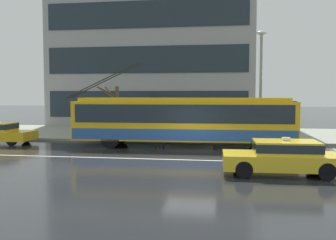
{
  "coord_description": "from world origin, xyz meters",
  "views": [
    {
      "loc": [
        1.67,
        -18.11,
        2.95
      ],
      "look_at": [
        -1.61,
        3.32,
        1.51
      ],
      "focal_mm": 40.36,
      "sensor_mm": 36.0,
      "label": 1
    }
  ],
  "objects_px": {
    "pedestrian_at_shelter": "(215,113)",
    "street_tree_bare": "(115,107)",
    "taxi_oncoming_near": "(283,156)",
    "pedestrian_walking_past": "(155,122)",
    "trolleybus": "(183,120)",
    "bus_shelter": "(186,110)",
    "pedestrian_approaching_curb": "(164,114)",
    "street_lamp": "(261,76)"
  },
  "relations": [
    {
      "from": "taxi_oncoming_near",
      "to": "street_tree_bare",
      "type": "bearing_deg",
      "value": 131.77
    },
    {
      "from": "trolleybus",
      "to": "pedestrian_at_shelter",
      "type": "bearing_deg",
      "value": 69.9
    },
    {
      "from": "bus_shelter",
      "to": "street_lamp",
      "type": "xyz_separation_m",
      "value": [
        4.67,
        -1.55,
        2.08
      ]
    },
    {
      "from": "taxi_oncoming_near",
      "to": "trolleybus",
      "type": "bearing_deg",
      "value": 122.84
    },
    {
      "from": "pedestrian_at_shelter",
      "to": "pedestrian_approaching_curb",
      "type": "bearing_deg",
      "value": -141.95
    },
    {
      "from": "taxi_oncoming_near",
      "to": "pedestrian_approaching_curb",
      "type": "distance_m",
      "value": 10.86
    },
    {
      "from": "pedestrian_walking_past",
      "to": "street_lamp",
      "type": "xyz_separation_m",
      "value": [
        6.86,
        -2.26,
        2.96
      ]
    },
    {
      "from": "trolleybus",
      "to": "pedestrian_walking_past",
      "type": "bearing_deg",
      "value": 119.23
    },
    {
      "from": "trolleybus",
      "to": "pedestrian_walking_past",
      "type": "distance_m",
      "value": 4.99
    },
    {
      "from": "trolleybus",
      "to": "bus_shelter",
      "type": "bearing_deg",
      "value": 93.72
    },
    {
      "from": "taxi_oncoming_near",
      "to": "bus_shelter",
      "type": "height_order",
      "value": "bus_shelter"
    },
    {
      "from": "taxi_oncoming_near",
      "to": "pedestrian_walking_past",
      "type": "distance_m",
      "value": 13.22
    },
    {
      "from": "bus_shelter",
      "to": "street_lamp",
      "type": "bearing_deg",
      "value": -18.4
    },
    {
      "from": "trolleybus",
      "to": "pedestrian_approaching_curb",
      "type": "xyz_separation_m",
      "value": [
        -1.48,
        2.09,
        0.22
      ]
    },
    {
      "from": "street_tree_bare",
      "to": "pedestrian_walking_past",
      "type": "bearing_deg",
      "value": 11.26
    },
    {
      "from": "bus_shelter",
      "to": "pedestrian_at_shelter",
      "type": "bearing_deg",
      "value": 25.73
    },
    {
      "from": "pedestrian_at_shelter",
      "to": "pedestrian_walking_past",
      "type": "distance_m",
      "value": 4.14
    },
    {
      "from": "street_lamp",
      "to": "street_tree_bare",
      "type": "relative_size",
      "value": 1.94
    },
    {
      "from": "trolleybus",
      "to": "street_tree_bare",
      "type": "height_order",
      "value": "trolleybus"
    },
    {
      "from": "pedestrian_approaching_curb",
      "to": "street_lamp",
      "type": "xyz_separation_m",
      "value": [
        5.91,
        -0.01,
        2.29
      ]
    },
    {
      "from": "bus_shelter",
      "to": "pedestrian_at_shelter",
      "type": "distance_m",
      "value": 2.12
    },
    {
      "from": "trolleybus",
      "to": "pedestrian_walking_past",
      "type": "xyz_separation_m",
      "value": [
        -2.43,
        4.34,
        -0.45
      ]
    },
    {
      "from": "bus_shelter",
      "to": "street_tree_bare",
      "type": "xyz_separation_m",
      "value": [
        -4.88,
        0.17,
        0.14
      ]
    },
    {
      "from": "taxi_oncoming_near",
      "to": "street_lamp",
      "type": "distance_m",
      "value": 9.62
    },
    {
      "from": "taxi_oncoming_near",
      "to": "street_lamp",
      "type": "height_order",
      "value": "street_lamp"
    },
    {
      "from": "bus_shelter",
      "to": "pedestrian_approaching_curb",
      "type": "bearing_deg",
      "value": -128.83
    },
    {
      "from": "street_lamp",
      "to": "pedestrian_walking_past",
      "type": "bearing_deg",
      "value": 161.76
    },
    {
      "from": "street_tree_bare",
      "to": "pedestrian_approaching_curb",
      "type": "bearing_deg",
      "value": -25.24
    },
    {
      "from": "pedestrian_at_shelter",
      "to": "street_lamp",
      "type": "height_order",
      "value": "street_lamp"
    },
    {
      "from": "pedestrian_at_shelter",
      "to": "street_tree_bare",
      "type": "height_order",
      "value": "street_tree_bare"
    },
    {
      "from": "taxi_oncoming_near",
      "to": "pedestrian_approaching_curb",
      "type": "xyz_separation_m",
      "value": [
        -5.95,
        9.02,
        1.06
      ]
    },
    {
      "from": "bus_shelter",
      "to": "pedestrian_approaching_curb",
      "type": "distance_m",
      "value": 1.99
    },
    {
      "from": "taxi_oncoming_near",
      "to": "pedestrian_at_shelter",
      "type": "xyz_separation_m",
      "value": [
        -2.81,
        11.48,
        1.03
      ]
    },
    {
      "from": "bus_shelter",
      "to": "street_tree_bare",
      "type": "relative_size",
      "value": 1.1
    },
    {
      "from": "taxi_oncoming_near",
      "to": "street_tree_bare",
      "type": "height_order",
      "value": "street_tree_bare"
    },
    {
      "from": "trolleybus",
      "to": "street_tree_bare",
      "type": "xyz_separation_m",
      "value": [
        -5.11,
        3.8,
        0.57
      ]
    },
    {
      "from": "taxi_oncoming_near",
      "to": "pedestrian_approaching_curb",
      "type": "height_order",
      "value": "pedestrian_approaching_curb"
    },
    {
      "from": "street_tree_bare",
      "to": "pedestrian_at_shelter",
      "type": "bearing_deg",
      "value": 6.25
    },
    {
      "from": "taxi_oncoming_near",
      "to": "street_lamp",
      "type": "relative_size",
      "value": 0.65
    },
    {
      "from": "pedestrian_at_shelter",
      "to": "street_lamp",
      "type": "xyz_separation_m",
      "value": [
        2.77,
        -2.47,
        2.32
      ]
    },
    {
      "from": "pedestrian_at_shelter",
      "to": "street_tree_bare",
      "type": "bearing_deg",
      "value": -173.75
    },
    {
      "from": "pedestrian_approaching_curb",
      "to": "taxi_oncoming_near",
      "type": "bearing_deg",
      "value": -56.58
    }
  ]
}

